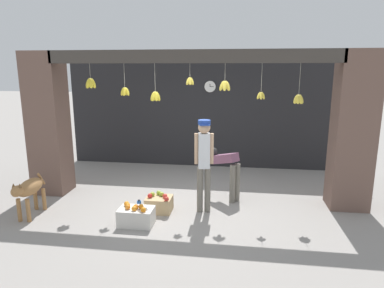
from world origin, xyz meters
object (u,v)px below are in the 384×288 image
(worker_stooping, at_px, (227,167))
(fruit_crate_oranges, at_px, (136,216))
(water_bottle, at_px, (139,206))
(fruit_crate_apples, at_px, (159,204))
(shopkeeper, at_px, (204,158))
(dog, at_px, (29,189))
(wall_clock, at_px, (210,87))

(worker_stooping, height_order, fruit_crate_oranges, worker_stooping)
(water_bottle, bearing_deg, worker_stooping, 28.53)
(worker_stooping, distance_m, water_bottle, 1.88)
(worker_stooping, relative_size, fruit_crate_apples, 2.13)
(fruit_crate_oranges, bearing_deg, fruit_crate_apples, 67.14)
(shopkeeper, height_order, fruit_crate_apples, shopkeeper)
(shopkeeper, distance_m, fruit_crate_apples, 1.19)
(worker_stooping, distance_m, fruit_crate_apples, 1.54)
(fruit_crate_oranges, bearing_deg, water_bottle, 101.59)
(worker_stooping, bearing_deg, water_bottle, 159.52)
(fruit_crate_oranges, relative_size, fruit_crate_apples, 1.25)
(water_bottle, bearing_deg, fruit_crate_oranges, -78.41)
(dog, bearing_deg, water_bottle, 101.94)
(dog, relative_size, fruit_crate_oranges, 1.70)
(fruit_crate_oranges, bearing_deg, wall_clock, 76.27)
(shopkeeper, height_order, water_bottle, shopkeeper)
(fruit_crate_apples, bearing_deg, dog, -166.34)
(fruit_crate_oranges, relative_size, wall_clock, 1.91)
(fruit_crate_apples, xyz_separation_m, water_bottle, (-0.36, -0.06, -0.04))
(worker_stooping, bearing_deg, dog, 152.29)
(water_bottle, distance_m, wall_clock, 3.87)
(worker_stooping, relative_size, fruit_crate_oranges, 1.71)
(water_bottle, xyz_separation_m, wall_clock, (1.01, 3.15, 2.02))
(shopkeeper, xyz_separation_m, water_bottle, (-1.18, -0.17, -0.91))
(fruit_crate_oranges, height_order, fruit_crate_apples, fruit_crate_oranges)
(shopkeeper, relative_size, worker_stooping, 1.71)
(shopkeeper, bearing_deg, water_bottle, -2.27)
(shopkeeper, bearing_deg, fruit_crate_apples, -2.86)
(dog, height_order, water_bottle, dog)
(fruit_crate_oranges, relative_size, water_bottle, 2.59)
(dog, relative_size, fruit_crate_apples, 2.13)
(worker_stooping, relative_size, water_bottle, 4.43)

